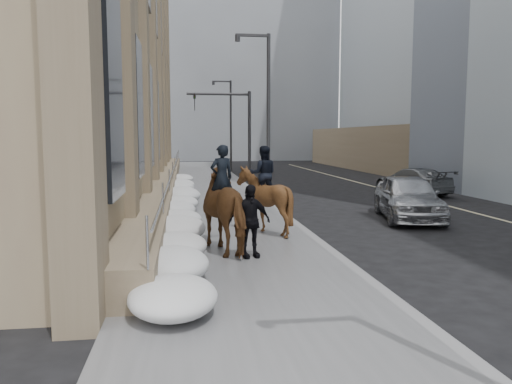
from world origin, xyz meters
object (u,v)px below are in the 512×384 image
(pedestrian, at_px, (250,221))
(car_silver, at_px, (408,197))
(mounted_horse_right, at_px, (264,197))
(car_grey, at_px, (412,181))
(mounted_horse_left, at_px, (230,207))

(pedestrian, xyz_separation_m, car_silver, (6.70, 5.54, -0.17))
(mounted_horse_right, xyz_separation_m, car_silver, (5.87, 2.52, -0.40))
(car_grey, bearing_deg, mounted_horse_left, 35.74)
(pedestrian, relative_size, car_grey, 0.37)
(car_silver, bearing_deg, pedestrian, -127.55)
(pedestrian, bearing_deg, car_silver, 26.63)
(mounted_horse_right, bearing_deg, car_silver, -150.57)
(mounted_horse_left, xyz_separation_m, car_silver, (7.10, 4.73, -0.42))
(mounted_horse_left, distance_m, pedestrian, 0.94)
(car_silver, xyz_separation_m, car_grey, (3.88, 7.77, -0.14))
(car_grey, bearing_deg, pedestrian, 38.56)
(mounted_horse_left, relative_size, car_silver, 0.57)
(mounted_horse_right, height_order, car_silver, mounted_horse_right)
(pedestrian, height_order, car_silver, pedestrian)
(mounted_horse_left, height_order, car_grey, mounted_horse_left)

